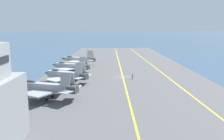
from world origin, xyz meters
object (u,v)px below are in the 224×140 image
(parked_jet_fourth, at_px, (79,59))
(crew_brown_vest, at_px, (132,76))
(parked_jet_second, at_px, (65,75))
(parked_jet_third, at_px, (71,66))
(parked_jet_nearest, at_px, (46,87))

(parked_jet_fourth, height_order, crew_brown_vest, parked_jet_fourth)
(parked_jet_second, relative_size, parked_jet_third, 0.96)
(parked_jet_nearest, xyz_separation_m, parked_jet_third, (32.58, -0.40, -0.44))
(parked_jet_nearest, distance_m, parked_jet_second, 15.96)
(parked_jet_nearest, relative_size, parked_jet_fourth, 1.01)
(parked_jet_second, bearing_deg, parked_jet_nearest, 174.38)
(parked_jet_third, distance_m, crew_brown_vest, 24.42)
(parked_jet_second, distance_m, crew_brown_vest, 20.85)
(parked_jet_nearest, bearing_deg, parked_jet_fourth, -1.41)
(parked_jet_second, bearing_deg, crew_brown_vest, -76.27)
(parked_jet_nearest, height_order, parked_jet_second, parked_jet_second)
(crew_brown_vest, bearing_deg, parked_jet_fourth, 36.28)
(parked_jet_nearest, relative_size, parked_jet_second, 1.08)
(parked_jet_third, relative_size, crew_brown_vest, 8.79)
(parked_jet_nearest, bearing_deg, parked_jet_third, -0.71)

